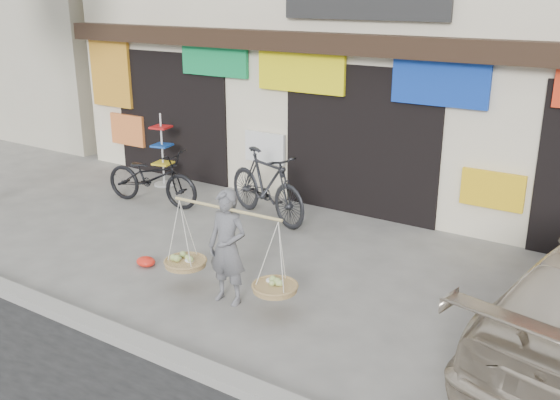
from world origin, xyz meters
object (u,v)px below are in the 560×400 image
Objects in this scene: bike_0 at (152,177)px; bike_1 at (267,185)px; street_vendor at (228,252)px; display_rack at (163,157)px.

bike_0 is 2.36m from bike_1.
display_rack is at bearing 140.25° from street_vendor.
display_rack is (-0.68, 1.02, 0.08)m from bike_0.
street_vendor is 5.48m from display_rack.
street_vendor is 3.18m from bike_1.
street_vendor is at bearing -129.82° from bike_0.
bike_1 is 3.01m from display_rack.
street_vendor is 4.35m from bike_0.
street_vendor reaches higher than display_rack.
street_vendor is at bearing -135.85° from bike_1.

